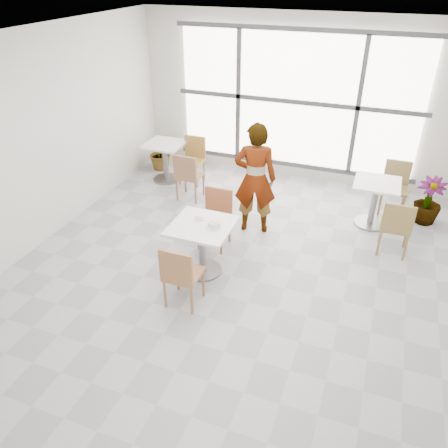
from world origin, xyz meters
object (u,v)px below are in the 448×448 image
(bg_chair_left_far, at_px, (193,156))
(bg_table_left, at_px, (165,156))
(main_table, at_px, (202,239))
(bg_table_right, at_px, (375,197))
(oatmeal_bowl, at_px, (214,224))
(bg_chair_right_far, at_px, (395,183))
(bg_chair_right_near, at_px, (396,225))
(person, at_px, (255,179))
(plant_right, at_px, (428,201))
(coffee_cup, at_px, (198,218))
(bg_chair_left_near, at_px, (188,174))
(plant_left, at_px, (162,152))
(chair_far, at_px, (216,214))
(chair_near, at_px, (180,273))

(bg_chair_left_far, bearing_deg, bg_table_left, -162.88)
(main_table, height_order, bg_table_right, same)
(oatmeal_bowl, height_order, bg_chair_right_far, bg_chair_right_far)
(bg_chair_right_near, bearing_deg, person, 0.58)
(bg_chair_right_near, bearing_deg, main_table, 29.07)
(bg_chair_left_far, distance_m, plant_right, 4.19)
(coffee_cup, height_order, bg_chair_left_near, bg_chair_left_near)
(bg_chair_left_near, bearing_deg, bg_chair_right_near, 171.34)
(main_table, relative_size, coffee_cup, 5.03)
(bg_chair_left_far, distance_m, plant_left, 0.90)
(bg_chair_left_near, relative_size, plant_right, 1.11)
(main_table, xyz_separation_m, bg_chair_left_near, (-1.07, 1.87, -0.02))
(chair_far, bearing_deg, coffee_cup, -89.79)
(bg_chair_left_near, bearing_deg, coffee_cup, 118.90)
(person, distance_m, bg_chair_left_far, 2.13)
(main_table, bearing_deg, bg_chair_left_far, 116.35)
(chair_near, distance_m, bg_chair_left_far, 3.64)
(bg_table_right, height_order, bg_chair_right_far, bg_chair_right_far)
(oatmeal_bowl, bearing_deg, bg_chair_left_near, 123.58)
(chair_far, distance_m, person, 0.80)
(plant_right, bearing_deg, person, -155.10)
(main_table, bearing_deg, coffee_cup, 132.10)
(bg_table_left, relative_size, bg_table_right, 1.00)
(coffee_cup, relative_size, bg_chair_left_near, 0.18)
(oatmeal_bowl, bearing_deg, bg_table_left, 128.80)
(bg_table_left, distance_m, bg_chair_left_near, 0.97)
(coffee_cup, bearing_deg, bg_table_right, 43.42)
(chair_far, relative_size, bg_chair_left_far, 1.00)
(oatmeal_bowl, xyz_separation_m, bg_chair_right_far, (2.17, 2.75, -0.29))
(bg_chair_right_near, xyz_separation_m, plant_left, (-4.56, 1.59, -0.14))
(main_table, height_order, chair_near, chair_near)
(coffee_cup, height_order, person, person)
(oatmeal_bowl, distance_m, plant_right, 3.71)
(bg_chair_left_far, bearing_deg, coffee_cup, -64.39)
(plant_left, bearing_deg, main_table, -53.83)
(bg_table_left, bearing_deg, bg_chair_right_near, -15.05)
(bg_chair_left_far, height_order, plant_right, bg_chair_left_far)
(chair_near, xyz_separation_m, bg_chair_left_far, (-1.34, 3.39, 0.00))
(oatmeal_bowl, relative_size, bg_table_left, 0.28)
(chair_near, xyz_separation_m, bg_table_right, (2.03, 2.89, -0.01))
(bg_table_left, relative_size, bg_chair_right_near, 0.86)
(bg_chair_left_far, relative_size, plant_right, 1.11)
(chair_near, distance_m, bg_table_left, 3.72)
(oatmeal_bowl, bearing_deg, bg_chair_left_far, 119.32)
(plant_right, bearing_deg, bg_chair_left_far, 178.25)
(bg_table_left, bearing_deg, chair_near, -60.14)
(bg_chair_right_near, distance_m, plant_right, 1.26)
(bg_table_right, xyz_separation_m, plant_left, (-4.21, 0.80, -0.13))
(bg_table_left, distance_m, bg_table_right, 3.90)
(chair_far, bearing_deg, bg_chair_left_far, 122.66)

